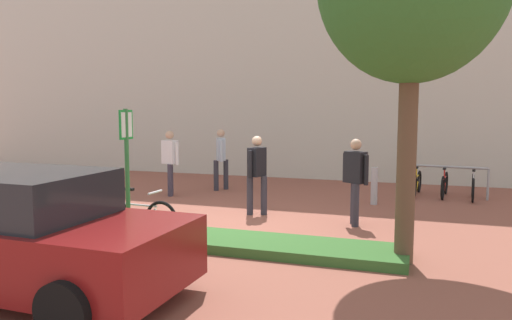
% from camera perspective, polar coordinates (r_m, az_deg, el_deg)
% --- Properties ---
extents(ground_plane, '(60.00, 60.00, 0.00)m').
position_cam_1_polar(ground_plane, '(10.00, -2.07, -7.39)').
color(ground_plane, brown).
extents(building_facade, '(28.00, 1.20, 10.00)m').
position_cam_1_polar(building_facade, '(16.87, 6.80, 15.16)').
color(building_facade, beige).
rests_on(building_facade, ground).
extents(planter_strip, '(7.00, 1.10, 0.16)m').
position_cam_1_polar(planter_strip, '(8.67, -6.82, -9.02)').
color(planter_strip, '#336028').
rests_on(planter_strip, ground).
extents(parking_sign_post, '(0.08, 0.36, 2.31)m').
position_cam_1_polar(parking_sign_post, '(9.07, -14.68, 0.72)').
color(parking_sign_post, '#2D7238').
rests_on(parking_sign_post, ground).
extents(bike_at_sign, '(1.68, 0.42, 0.86)m').
position_cam_1_polar(bike_at_sign, '(9.41, -13.48, -6.25)').
color(bike_at_sign, black).
rests_on(bike_at_sign, ground).
extents(bike_rack_cluster, '(2.10, 1.72, 0.83)m').
position_cam_1_polar(bike_rack_cluster, '(13.76, 20.90, -2.59)').
color(bike_rack_cluster, '#99999E').
rests_on(bike_rack_cluster, ground).
extents(bollard_steel, '(0.16, 0.16, 0.90)m').
position_cam_1_polar(bollard_steel, '(12.22, 13.48, -2.93)').
color(bollard_steel, '#ADADB2').
rests_on(bollard_steel, ground).
extents(person_shirt_blue, '(0.59, 0.38, 1.72)m').
position_cam_1_polar(person_shirt_blue, '(13.23, -9.88, 0.16)').
color(person_shirt_blue, '#383342').
rests_on(person_shirt_blue, ground).
extents(person_suited_dark, '(0.54, 0.41, 1.72)m').
position_cam_1_polar(person_suited_dark, '(9.93, 11.38, -1.84)').
color(person_suited_dark, '#2D2D38').
rests_on(person_suited_dark, ground).
extents(person_casual_tan, '(0.39, 0.56, 1.72)m').
position_cam_1_polar(person_casual_tan, '(13.94, -4.07, 0.54)').
color(person_casual_tan, '#2D2D38').
rests_on(person_casual_tan, ground).
extents(person_suited_navy, '(0.43, 0.59, 1.72)m').
position_cam_1_polar(person_suited_navy, '(10.69, 0.11, -1.16)').
color(person_suited_navy, '#2D2D38').
rests_on(person_suited_navy, ground).
extents(car_maroon_wagon, '(4.35, 2.13, 1.54)m').
position_cam_1_polar(car_maroon_wagon, '(6.97, -25.76, -7.60)').
color(car_maroon_wagon, maroon).
rests_on(car_maroon_wagon, ground).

